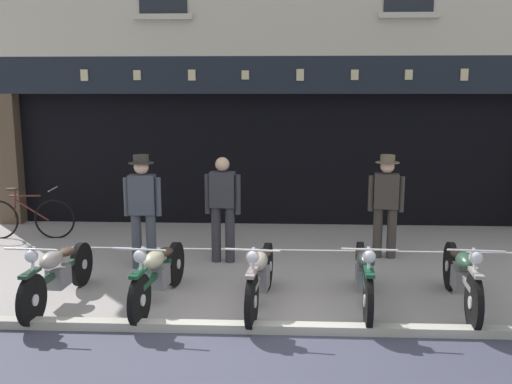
{
  "coord_description": "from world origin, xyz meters",
  "views": [
    {
      "loc": [
        0.21,
        -5.79,
        2.63
      ],
      "look_at": [
        -0.19,
        2.66,
        1.12
      ],
      "focal_mm": 39.39,
      "sensor_mm": 36.0,
      "label": 1
    }
  ],
  "objects_px": {
    "motorcycle_center_left": "(158,273)",
    "salesman_left": "(143,205)",
    "motorcycle_center_right": "(364,274)",
    "motorcycle_right": "(462,275)",
    "salesman_right": "(386,201)",
    "motorcycle_left": "(57,273)",
    "motorcycle_center": "(260,275)",
    "shopkeeper_center": "(223,204)",
    "advert_board_near": "(153,140)",
    "leaning_bicycle": "(26,218)"
  },
  "relations": [
    {
      "from": "motorcycle_center_left",
      "to": "shopkeeper_center",
      "type": "bearing_deg",
      "value": -102.42
    },
    {
      "from": "salesman_right",
      "to": "leaning_bicycle",
      "type": "relative_size",
      "value": 0.95
    },
    {
      "from": "salesman_left",
      "to": "salesman_right",
      "type": "bearing_deg",
      "value": -170.43
    },
    {
      "from": "motorcycle_right",
      "to": "salesman_left",
      "type": "relative_size",
      "value": 1.16
    },
    {
      "from": "motorcycle_center",
      "to": "motorcycle_right",
      "type": "distance_m",
      "value": 2.47
    },
    {
      "from": "motorcycle_center_right",
      "to": "motorcycle_center_left",
      "type": "bearing_deg",
      "value": 4.23
    },
    {
      "from": "shopkeeper_center",
      "to": "salesman_right",
      "type": "height_order",
      "value": "salesman_right"
    },
    {
      "from": "motorcycle_right",
      "to": "advert_board_near",
      "type": "bearing_deg",
      "value": -37.68
    },
    {
      "from": "motorcycle_center_left",
      "to": "salesman_right",
      "type": "height_order",
      "value": "salesman_right"
    },
    {
      "from": "salesman_left",
      "to": "motorcycle_center",
      "type": "bearing_deg",
      "value": 138.84
    },
    {
      "from": "motorcycle_right",
      "to": "motorcycle_center_left",
      "type": "bearing_deg",
      "value": 5.99
    },
    {
      "from": "motorcycle_center_right",
      "to": "motorcycle_right",
      "type": "bearing_deg",
      "value": -176.1
    },
    {
      "from": "motorcycle_right",
      "to": "leaning_bicycle",
      "type": "distance_m",
      "value": 7.51
    },
    {
      "from": "motorcycle_center_left",
      "to": "shopkeeper_center",
      "type": "distance_m",
      "value": 2.0
    },
    {
      "from": "shopkeeper_center",
      "to": "leaning_bicycle",
      "type": "relative_size",
      "value": 0.95
    },
    {
      "from": "motorcycle_center_right",
      "to": "motorcycle_right",
      "type": "relative_size",
      "value": 0.98
    },
    {
      "from": "motorcycle_center",
      "to": "motorcycle_center_right",
      "type": "xyz_separation_m",
      "value": [
        1.28,
        0.07,
        0.0
      ]
    },
    {
      "from": "motorcycle_left",
      "to": "salesman_right",
      "type": "distance_m",
      "value": 5.0
    },
    {
      "from": "motorcycle_center_left",
      "to": "salesman_left",
      "type": "xyz_separation_m",
      "value": [
        -0.54,
        1.45,
        0.56
      ]
    },
    {
      "from": "motorcycle_center",
      "to": "shopkeeper_center",
      "type": "bearing_deg",
      "value": -64.78
    },
    {
      "from": "motorcycle_left",
      "to": "advert_board_near",
      "type": "relative_size",
      "value": 2.17
    },
    {
      "from": "motorcycle_center_left",
      "to": "motorcycle_left",
      "type": "bearing_deg",
      "value": 9.06
    },
    {
      "from": "salesman_right",
      "to": "salesman_left",
      "type": "bearing_deg",
      "value": 18.15
    },
    {
      "from": "salesman_left",
      "to": "shopkeeper_center",
      "type": "distance_m",
      "value": 1.22
    },
    {
      "from": "motorcycle_center_right",
      "to": "advert_board_near",
      "type": "height_order",
      "value": "advert_board_near"
    },
    {
      "from": "motorcycle_center",
      "to": "motorcycle_center_left",
      "type": "bearing_deg",
      "value": 3.92
    },
    {
      "from": "leaning_bicycle",
      "to": "motorcycle_right",
      "type": "bearing_deg",
      "value": 60.81
    },
    {
      "from": "motorcycle_center",
      "to": "salesman_right",
      "type": "relative_size",
      "value": 1.17
    },
    {
      "from": "motorcycle_left",
      "to": "shopkeeper_center",
      "type": "relative_size",
      "value": 1.19
    },
    {
      "from": "motorcycle_center_left",
      "to": "leaning_bicycle",
      "type": "distance_m",
      "value": 4.39
    },
    {
      "from": "salesman_left",
      "to": "leaning_bicycle",
      "type": "bearing_deg",
      "value": -34.13
    },
    {
      "from": "motorcycle_left",
      "to": "motorcycle_right",
      "type": "xyz_separation_m",
      "value": [
        5.0,
        0.09,
        0.02
      ]
    },
    {
      "from": "motorcycle_center_left",
      "to": "salesman_left",
      "type": "height_order",
      "value": "salesman_left"
    },
    {
      "from": "advert_board_near",
      "to": "motorcycle_center",
      "type": "bearing_deg",
      "value": -63.07
    },
    {
      "from": "salesman_right",
      "to": "motorcycle_center_right",
      "type": "bearing_deg",
      "value": 80.69
    },
    {
      "from": "salesman_left",
      "to": "motorcycle_left",
      "type": "bearing_deg",
      "value": 62.99
    },
    {
      "from": "shopkeeper_center",
      "to": "salesman_right",
      "type": "distance_m",
      "value": 2.59
    },
    {
      "from": "motorcycle_center_right",
      "to": "salesman_right",
      "type": "bearing_deg",
      "value": -102.67
    },
    {
      "from": "motorcycle_left",
      "to": "motorcycle_right",
      "type": "relative_size",
      "value": 0.98
    },
    {
      "from": "motorcycle_left",
      "to": "salesman_left",
      "type": "height_order",
      "value": "salesman_left"
    },
    {
      "from": "motorcycle_right",
      "to": "salesman_right",
      "type": "xyz_separation_m",
      "value": [
        -0.55,
        2.15,
        0.51
      ]
    },
    {
      "from": "salesman_right",
      "to": "motorcycle_left",
      "type": "bearing_deg",
      "value": 33.82
    },
    {
      "from": "motorcycle_center_left",
      "to": "motorcycle_center",
      "type": "relative_size",
      "value": 1.02
    },
    {
      "from": "motorcycle_center",
      "to": "motorcycle_center_right",
      "type": "distance_m",
      "value": 1.28
    },
    {
      "from": "motorcycle_center_left",
      "to": "salesman_left",
      "type": "bearing_deg",
      "value": -63.4
    },
    {
      "from": "salesman_right",
      "to": "motorcycle_center",
      "type": "bearing_deg",
      "value": 56.41
    },
    {
      "from": "motorcycle_center_left",
      "to": "motorcycle_right",
      "type": "xyz_separation_m",
      "value": [
        3.74,
        0.03,
        0.02
      ]
    },
    {
      "from": "salesman_left",
      "to": "advert_board_near",
      "type": "bearing_deg",
      "value": -81.93
    },
    {
      "from": "motorcycle_right",
      "to": "advert_board_near",
      "type": "height_order",
      "value": "advert_board_near"
    },
    {
      "from": "shopkeeper_center",
      "to": "leaning_bicycle",
      "type": "bearing_deg",
      "value": -14.58
    }
  ]
}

